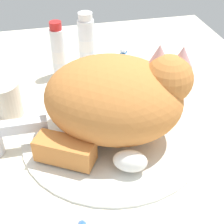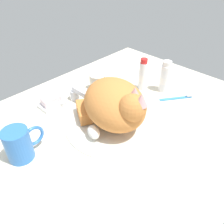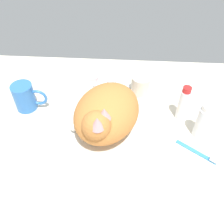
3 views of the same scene
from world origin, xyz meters
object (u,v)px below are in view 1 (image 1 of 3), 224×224
(faucet, at_px, (1,140))
(rinse_cup, at_px, (3,100))
(toothpaste_bottle, at_px, (58,52))
(mouthwash_bottle, at_px, (85,40))
(toothbrush, at_px, (117,59))
(cat, at_px, (118,98))

(faucet, xyz_separation_m, rinse_cup, (0.11, -0.00, 0.01))
(toothpaste_bottle, bearing_deg, faucet, 153.24)
(toothpaste_bottle, height_order, mouthwash_bottle, toothpaste_bottle)
(faucet, distance_m, toothbrush, 0.40)
(toothpaste_bottle, height_order, toothbrush, toothpaste_bottle)
(faucet, bearing_deg, rinse_cup, -0.61)
(cat, relative_size, rinse_cup, 4.06)
(cat, distance_m, rinse_cup, 0.24)
(mouthwash_bottle, xyz_separation_m, toothbrush, (-0.01, -0.08, -0.06))
(faucet, height_order, cat, cat)
(faucet, xyz_separation_m, toothbrush, (0.29, -0.28, -0.02))
(rinse_cup, bearing_deg, toothbrush, -57.46)
(cat, bearing_deg, faucet, 88.90)
(faucet, distance_m, cat, 0.21)
(toothpaste_bottle, relative_size, toothbrush, 1.16)
(toothpaste_bottle, bearing_deg, toothbrush, -75.64)
(cat, distance_m, toothbrush, 0.31)
(toothpaste_bottle, distance_m, mouthwash_bottle, 0.09)
(cat, xyz_separation_m, mouthwash_bottle, (0.30, 0.01, -0.02))
(cat, xyz_separation_m, toothpaste_bottle, (0.25, 0.08, -0.02))
(toothbrush, bearing_deg, rinse_cup, 122.54)
(faucet, relative_size, cat, 0.49)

